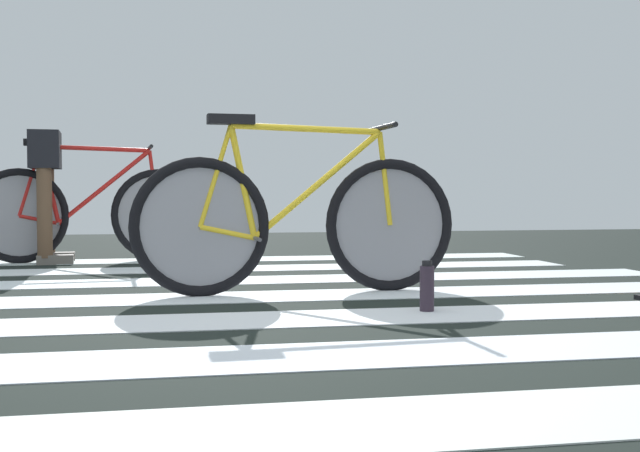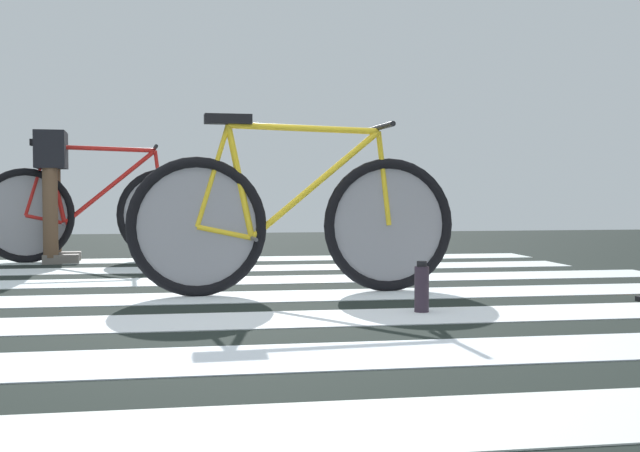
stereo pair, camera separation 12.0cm
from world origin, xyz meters
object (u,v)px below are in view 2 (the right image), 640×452
(bicycle_2_of_2, at_px, (95,212))
(water_bottle, at_px, (422,288))
(bicycle_1_of_2, at_px, (295,221))
(cyclist_2_of_2, at_px, (52,178))

(bicycle_2_of_2, bearing_deg, water_bottle, -63.73)
(bicycle_1_of_2, bearing_deg, water_bottle, -60.53)
(bicycle_1_of_2, distance_m, water_bottle, 0.92)
(bicycle_2_of_2, xyz_separation_m, water_bottle, (1.72, -2.93, -0.28))
(cyclist_2_of_2, bearing_deg, bicycle_2_of_2, 0.00)
(bicycle_2_of_2, relative_size, water_bottle, 7.55)
(bicycle_1_of_2, bearing_deg, cyclist_2_of_2, 122.82)
(bicycle_2_of_2, height_order, water_bottle, bicycle_2_of_2)
(bicycle_2_of_2, relative_size, cyclist_2_of_2, 1.75)
(bicycle_1_of_2, relative_size, cyclist_2_of_2, 1.75)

